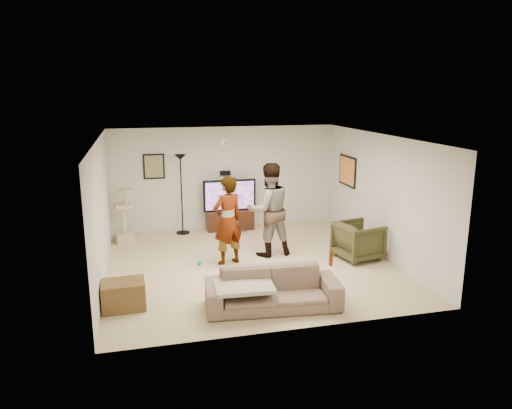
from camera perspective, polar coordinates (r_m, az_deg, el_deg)
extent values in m
cube|color=#C2B688|center=(9.61, -0.63, -7.11)|extent=(5.50, 5.50, 0.02)
cube|color=silver|center=(9.04, -0.67, 8.01)|extent=(5.50, 5.50, 0.02)
cube|color=silver|center=(11.88, -3.71, 3.18)|extent=(5.50, 0.04, 2.50)
cube|color=silver|center=(6.70, 4.80, -5.06)|extent=(5.50, 0.04, 2.50)
cube|color=silver|center=(9.03, -17.88, -0.76)|extent=(0.04, 5.50, 2.50)
cube|color=silver|center=(10.21, 14.54, 1.06)|extent=(0.04, 5.50, 2.50)
cylinder|color=white|center=(11.73, -3.75, 7.24)|extent=(0.26, 0.04, 0.26)
cube|color=black|center=(11.80, -3.67, 3.75)|extent=(0.25, 0.10, 0.10)
cube|color=olive|center=(11.63, -12.01, 4.44)|extent=(0.42, 0.03, 0.52)
cube|color=orange|center=(11.56, 10.79, 3.94)|extent=(0.03, 0.78, 0.62)
cube|color=black|center=(11.88, -3.12, -1.82)|extent=(1.14, 0.45, 0.48)
cube|color=#B8B7BD|center=(11.58, -2.20, -3.25)|extent=(0.40, 0.30, 0.07)
cube|color=black|center=(11.73, -3.16, 1.11)|extent=(1.29, 0.08, 0.77)
cube|color=#F06C58|center=(11.69, -3.11, 1.06)|extent=(1.19, 0.01, 0.67)
cylinder|color=black|center=(11.49, -8.82, 1.16)|extent=(0.32, 0.32, 1.90)
cube|color=#C4AC88|center=(11.20, -15.47, -1.26)|extent=(0.47, 0.47, 1.23)
imported|color=#8E8E9C|center=(9.37, -3.38, -1.95)|extent=(0.76, 0.64, 1.77)
imported|color=#285477|center=(9.86, 1.54, -0.61)|extent=(1.03, 0.85, 1.94)
imported|color=brown|center=(7.70, 1.98, -9.99)|extent=(2.18, 1.03, 0.62)
cube|color=beige|center=(7.55, -1.47, -9.59)|extent=(0.94, 0.75, 0.06)
cylinder|color=#502E07|center=(7.84, 8.89, -6.29)|extent=(0.06, 0.06, 0.25)
imported|color=#33321A|center=(10.00, 12.05, -4.21)|extent=(0.98, 0.97, 0.76)
cube|color=brown|center=(7.98, -15.43, -10.30)|extent=(0.68, 0.52, 0.44)
sphere|color=#00A47F|center=(9.60, -6.74, -6.92)|extent=(0.08, 0.08, 0.08)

